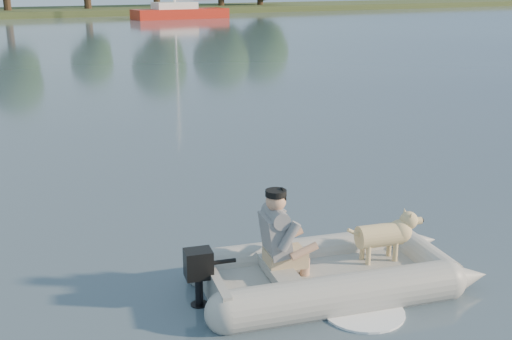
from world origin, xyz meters
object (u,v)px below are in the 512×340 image
man (277,232)px  sailboat (179,13)px  dinghy (333,241)px  dog (379,239)px

man → sailboat: (17.95, 49.92, -0.22)m
man → sailboat: size_ratio=0.09×
dinghy → sailboat: 52.99m
man → dog: bearing=0.0°
sailboat → dog: bearing=-111.2°
sailboat → dinghy: bearing=-111.8°
dinghy → dog: size_ratio=5.07×
dinghy → man: 0.69m
dinghy → sailboat: bearing=81.6°
man → dog: size_ratio=1.16×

